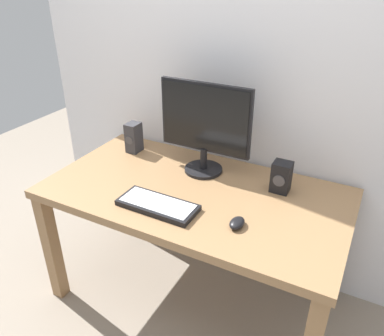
{
  "coord_description": "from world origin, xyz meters",
  "views": [
    {
      "loc": [
        0.73,
        -1.43,
        1.71
      ],
      "look_at": [
        -0.01,
        0.0,
        0.84
      ],
      "focal_mm": 35.73,
      "sensor_mm": 36.0,
      "label": 1
    }
  ],
  "objects_px": {
    "desk": "(195,205)",
    "mouse": "(237,223)",
    "speaker_right": "(281,177)",
    "keyboard_primary": "(158,205)",
    "monitor": "(205,125)",
    "speaker_left": "(134,137)"
  },
  "relations": [
    {
      "from": "monitor",
      "to": "mouse",
      "type": "height_order",
      "value": "monitor"
    },
    {
      "from": "desk",
      "to": "speaker_right",
      "type": "height_order",
      "value": "speaker_right"
    },
    {
      "from": "desk",
      "to": "mouse",
      "type": "xyz_separation_m",
      "value": [
        0.29,
        -0.18,
        0.11
      ]
    },
    {
      "from": "speaker_left",
      "to": "keyboard_primary",
      "type": "bearing_deg",
      "value": -45.06
    },
    {
      "from": "speaker_left",
      "to": "monitor",
      "type": "bearing_deg",
      "value": -2.44
    },
    {
      "from": "monitor",
      "to": "mouse",
      "type": "xyz_separation_m",
      "value": [
        0.34,
        -0.38,
        -0.24
      ]
    },
    {
      "from": "desk",
      "to": "mouse",
      "type": "distance_m",
      "value": 0.36
    },
    {
      "from": "monitor",
      "to": "speaker_right",
      "type": "xyz_separation_m",
      "value": [
        0.42,
        -0.02,
        -0.18
      ]
    },
    {
      "from": "mouse",
      "to": "speaker_left",
      "type": "relative_size",
      "value": 0.52
    },
    {
      "from": "monitor",
      "to": "mouse",
      "type": "relative_size",
      "value": 5.36
    },
    {
      "from": "keyboard_primary",
      "to": "monitor",
      "type": "bearing_deg",
      "value": 85.79
    },
    {
      "from": "keyboard_primary",
      "to": "speaker_left",
      "type": "xyz_separation_m",
      "value": [
        -0.44,
        0.44,
        0.07
      ]
    },
    {
      "from": "keyboard_primary",
      "to": "speaker_right",
      "type": "distance_m",
      "value": 0.61
    },
    {
      "from": "desk",
      "to": "keyboard_primary",
      "type": "height_order",
      "value": "keyboard_primary"
    },
    {
      "from": "mouse",
      "to": "speaker_right",
      "type": "bearing_deg",
      "value": 79.69
    },
    {
      "from": "monitor",
      "to": "mouse",
      "type": "distance_m",
      "value": 0.57
    },
    {
      "from": "mouse",
      "to": "desk",
      "type": "bearing_deg",
      "value": 150.73
    },
    {
      "from": "speaker_right",
      "to": "speaker_left",
      "type": "height_order",
      "value": "speaker_left"
    },
    {
      "from": "desk",
      "to": "speaker_right",
      "type": "distance_m",
      "value": 0.45
    },
    {
      "from": "monitor",
      "to": "keyboard_primary",
      "type": "xyz_separation_m",
      "value": [
        -0.03,
        -0.42,
        -0.25
      ]
    },
    {
      "from": "keyboard_primary",
      "to": "mouse",
      "type": "relative_size",
      "value": 4.06
    },
    {
      "from": "desk",
      "to": "mouse",
      "type": "bearing_deg",
      "value": -31.12
    }
  ]
}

